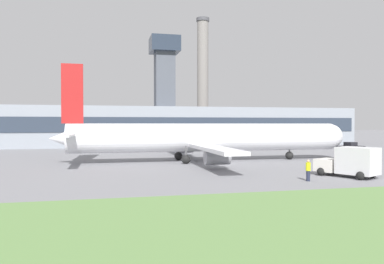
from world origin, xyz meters
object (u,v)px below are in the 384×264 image
at_px(airplane, 205,138).
at_px(pushback_tug, 350,151).
at_px(fuel_truck, 351,162).
at_px(ground_crew_person, 308,170).

bearing_deg(airplane, pushback_tug, -4.00).
height_order(fuel_truck, ground_crew_person, fuel_truck).
height_order(pushback_tug, fuel_truck, fuel_truck).
distance_m(airplane, fuel_truck, 17.85).
bearing_deg(fuel_truck, airplane, 118.77).
relative_size(pushback_tug, ground_crew_person, 2.13).
bearing_deg(pushback_tug, airplane, 176.00).
distance_m(airplane, pushback_tug, 19.02).
xyz_separation_m(airplane, fuel_truck, (8.56, -15.58, -1.58)).
bearing_deg(fuel_truck, pushback_tug, 54.11).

